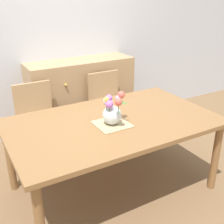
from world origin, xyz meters
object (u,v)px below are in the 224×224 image
at_px(dining_table, 113,128).
at_px(chair_right, 108,103).
at_px(dresser, 82,97).
at_px(chair_left, 37,118).
at_px(flower_vase, 112,111).

bearing_deg(dining_table, chair_right, 63.61).
distance_m(chair_right, dresser, 0.46).
height_order(chair_left, chair_right, same).
bearing_deg(chair_left, dresser, -149.91).
relative_size(dining_table, flower_vase, 6.71).
xyz_separation_m(chair_right, dresser, (-0.17, 0.42, -0.02)).
bearing_deg(flower_vase, dresser, 76.83).
bearing_deg(chair_right, chair_left, 0.00).
relative_size(chair_right, dresser, 0.64).
height_order(dresser, flower_vase, flower_vase).
distance_m(chair_left, chair_right, 0.90).
relative_size(chair_left, dresser, 0.64).
bearing_deg(chair_left, chair_right, -180.00).
bearing_deg(dresser, dining_table, -101.90).
xyz_separation_m(dining_table, dresser, (0.28, 1.33, -0.17)).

